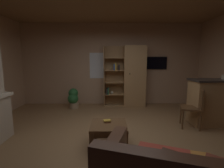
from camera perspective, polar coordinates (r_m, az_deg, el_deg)
floor at (r=3.33m, az=0.09°, el=-19.40°), size 6.17×5.37×0.02m
wall_back at (r=5.66m, az=-0.29°, el=6.90°), size 6.29×0.06×2.80m
window_pane_back at (r=5.64m, az=-3.97°, el=6.56°), size 0.79×0.01×0.89m
bookshelf_cabinet at (r=5.46m, az=7.02°, el=2.66°), size 1.40×0.41×2.03m
kitchen_bar_counter at (r=4.70m, az=34.23°, el=-5.27°), size 1.45×0.62×1.10m
coffee_table at (r=2.97m, az=-1.17°, el=-15.57°), size 0.64×0.60×0.42m
table_book_0 at (r=3.00m, az=-1.69°, el=-13.27°), size 0.12×0.11×0.02m
table_book_1 at (r=2.99m, az=-1.76°, el=-12.87°), size 0.15×0.12×0.02m
dining_chair at (r=4.13m, az=27.40°, el=-6.78°), size 0.52×0.52×0.92m
potted_floor_plant at (r=5.36m, az=-13.61°, el=-4.88°), size 0.34×0.37×0.65m
wall_mounted_tv at (r=5.82m, az=15.28°, el=7.21°), size 0.78×0.06×0.44m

